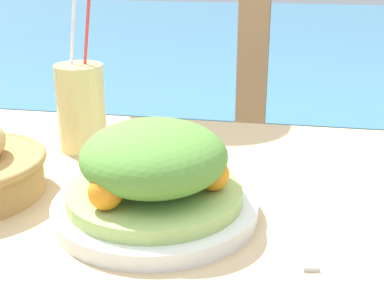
{
  "coord_description": "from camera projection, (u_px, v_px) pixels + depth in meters",
  "views": [
    {
      "loc": [
        0.08,
        -0.62,
        1.03
      ],
      "look_at": [
        -0.04,
        0.06,
        0.77
      ],
      "focal_mm": 50.0,
      "sensor_mm": 36.0,
      "label": 1
    }
  ],
  "objects": [
    {
      "name": "fork",
      "position": [
        296.0,
        227.0,
        0.64
      ],
      "size": [
        0.05,
        0.18,
        0.0
      ],
      "color": "silver",
      "rests_on": "patio_table"
    },
    {
      "name": "railing_fence",
      "position": [
        253.0,
        58.0,
        1.25
      ],
      "size": [
        2.8,
        0.08,
        1.04
      ],
      "color": "#937551",
      "rests_on": "ground_plane"
    },
    {
      "name": "sea_backdrop",
      "position": [
        276.0,
        66.0,
        3.75
      ],
      "size": [
        12.0,
        4.0,
        0.46
      ],
      "color": "teal",
      "rests_on": "ground_plane"
    },
    {
      "name": "drink_glass",
      "position": [
        81.0,
        107.0,
        0.87
      ],
      "size": [
        0.08,
        0.08,
        0.25
      ],
      "color": "#DBCC7F",
      "rests_on": "patio_table"
    },
    {
      "name": "salad_plate",
      "position": [
        155.0,
        177.0,
        0.65
      ],
      "size": [
        0.26,
        0.26,
        0.12
      ],
      "color": "silver",
      "rests_on": "patio_table"
    },
    {
      "name": "patio_table",
      "position": [
        215.0,
        278.0,
        0.73
      ],
      "size": [
        1.0,
        0.7,
        0.71
      ],
      "color": "tan",
      "rests_on": "ground_plane"
    }
  ]
}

